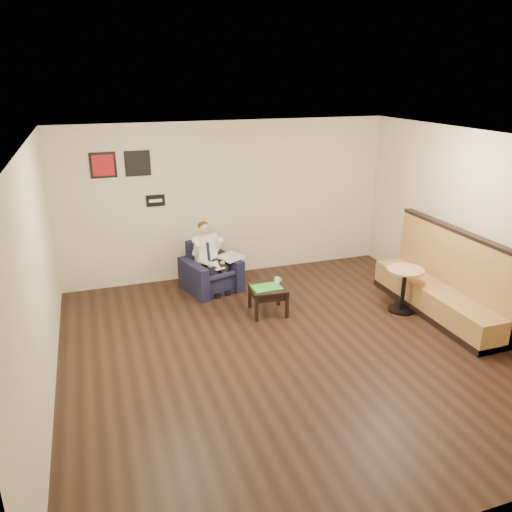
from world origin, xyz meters
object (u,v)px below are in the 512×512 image
object	(u,v)px
seated_man	(214,261)
green_folder	(267,287)
side_table	(268,300)
coffee_mug	(277,280)
armchair	(211,267)
cafe_table	(403,290)
banquette	(440,274)
smartphone	(269,283)

from	to	relation	value
seated_man	green_folder	world-z (taller)	seated_man
side_table	green_folder	bearing A→B (deg)	-151.85
coffee_mug	armchair	bearing A→B (deg)	126.98
armchair	cafe_table	distance (m)	3.20
banquette	armchair	bearing A→B (deg)	146.94
cafe_table	side_table	bearing A→B (deg)	163.42
armchair	banquette	size ratio (longest dim) A/B	0.33
coffee_mug	cafe_table	xyz separation A→B (m)	(1.85, -0.71, -0.13)
side_table	smartphone	world-z (taller)	smartphone
green_folder	cafe_table	world-z (taller)	cafe_table
banquette	cafe_table	size ratio (longest dim) A/B	3.66
banquette	cafe_table	world-z (taller)	banquette
armchair	side_table	size ratio (longest dim) A/B	1.58
seated_man	green_folder	size ratio (longest dim) A/B	2.56
side_table	cafe_table	size ratio (longest dim) A/B	0.76
armchair	green_folder	xyz separation A→B (m)	(0.59, -1.19, 0.03)
smartphone	coffee_mug	bearing A→B (deg)	-7.10
armchair	side_table	bearing A→B (deg)	-78.03
green_folder	banquette	distance (m)	2.66
seated_man	smartphone	world-z (taller)	seated_man
green_folder	cafe_table	bearing A→B (deg)	-15.92
smartphone	side_table	bearing A→B (deg)	-97.35
armchair	seated_man	world-z (taller)	seated_man
green_folder	smartphone	world-z (taller)	green_folder
coffee_mug	seated_man	bearing A→B (deg)	128.76
seated_man	armchair	bearing A→B (deg)	90.00
seated_man	green_folder	bearing A→B (deg)	-78.64
side_table	coffee_mug	world-z (taller)	coffee_mug
seated_man	coffee_mug	size ratio (longest dim) A/B	12.13
green_folder	smartphone	xyz separation A→B (m)	(0.09, 0.17, -0.00)
seated_man	banquette	xyz separation A→B (m)	(3.08, -1.92, 0.10)
green_folder	smartphone	size ratio (longest dim) A/B	3.21
armchair	smartphone	bearing A→B (deg)	-72.08
banquette	cafe_table	distance (m)	0.60
seated_man	coffee_mug	distance (m)	1.24
banquette	cafe_table	xyz separation A→B (m)	(-0.45, 0.25, -0.31)
armchair	banquette	distance (m)	3.72
seated_man	smartphone	distance (m)	1.13
side_table	banquette	distance (m)	2.67
armchair	coffee_mug	bearing A→B (deg)	-68.94
side_table	banquette	xyz separation A→B (m)	(2.49, -0.85, 0.44)
armchair	seated_man	size ratio (longest dim) A/B	0.75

